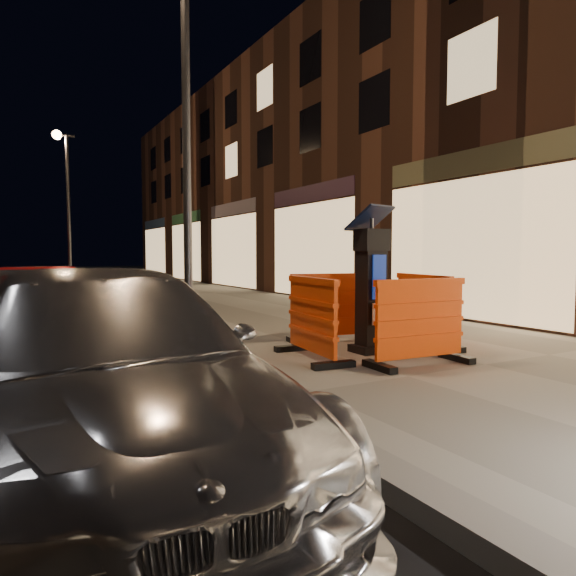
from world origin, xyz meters
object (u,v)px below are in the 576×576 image
barrier_back (332,308)px  car_silver (102,466)px  barrier_front (420,322)px  barrier_kerbside (312,318)px  car_red (40,335)px  barrier_bldgside (423,310)px  parking_kiosk (371,284)px

barrier_back → car_silver: barrier_back is taller
barrier_front → barrier_kerbside: 1.34m
barrier_front → car_red: 6.98m
barrier_kerbside → barrier_bldgside: bearing=-83.8°
barrier_kerbside → car_red: bearing=36.8°
barrier_bldgside → car_silver: barrier_bldgside is taller
parking_kiosk → barrier_kerbside: parking_kiosk is taller
car_silver → parking_kiosk: bearing=25.1°
barrier_front → barrier_bldgside: 1.34m
barrier_front → barrier_back: same height
parking_kiosk → barrier_kerbside: 1.04m
barrier_kerbside → barrier_front: bearing=-128.8°
barrier_back → car_silver: (-3.82, -2.77, -0.67)m
barrier_front → barrier_back: size_ratio=1.00×
barrier_kerbside → car_silver: bearing=128.5°
parking_kiosk → car_red: size_ratio=0.49×
car_red → barrier_kerbside: bearing=-67.4°
barrier_front → barrier_bldgside: (0.95, 0.95, 0.00)m
barrier_back → car_red: barrier_back is taller
parking_kiosk → barrier_front: parking_kiosk is taller
barrier_back → car_red: (-3.83, 3.90, -0.67)m
parking_kiosk → car_silver: 4.37m
barrier_back → barrier_front: bearing=-78.8°
parking_kiosk → barrier_bldgside: 1.04m
car_silver → barrier_front: bearing=12.5°
barrier_back → barrier_bldgside: (0.95, -0.95, 0.00)m
barrier_front → car_silver: 3.98m
parking_kiosk → barrier_bldgside: size_ratio=1.40×
barrier_kerbside → parking_kiosk: bearing=-83.8°
parking_kiosk → barrier_front: size_ratio=1.40×
car_red → barrier_front: bearing=-64.7°
parking_kiosk → car_silver: size_ratio=0.39×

